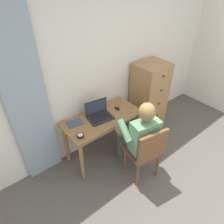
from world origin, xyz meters
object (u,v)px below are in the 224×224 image
at_px(chair, 146,151).
at_px(person_seated, 139,133).
at_px(desk_clock, 80,136).
at_px(dresser, 149,98).
at_px(laptop, 99,114).
at_px(notebook_pad, 75,123).
at_px(desk, 102,124).
at_px(computer_mouse, 117,108).

xyz_separation_m(chair, person_seated, (0.03, 0.18, 0.18)).
bearing_deg(chair, desk_clock, 139.32).
relative_size(dresser, laptop, 3.40).
height_order(person_seated, desk_clock, person_seated).
relative_size(chair, person_seated, 0.74).
distance_m(person_seated, desk_clock, 0.77).
bearing_deg(desk_clock, notebook_pad, 73.79).
height_order(dresser, person_seated, dresser).
bearing_deg(laptop, desk, -42.96).
relative_size(desk, dresser, 0.91).
distance_m(computer_mouse, desk_clock, 0.77).
height_order(dresser, computer_mouse, dresser).
height_order(dresser, notebook_pad, dresser).
distance_m(person_seated, computer_mouse, 0.55).
bearing_deg(chair, desk, 104.52).
distance_m(desk_clock, notebook_pad, 0.29).
height_order(dresser, chair, dresser).
relative_size(laptop, desk_clock, 4.08).
xyz_separation_m(chair, laptop, (-0.22, 0.74, 0.28)).
bearing_deg(notebook_pad, chair, -48.04).
bearing_deg(dresser, computer_mouse, -176.83).
distance_m(chair, computer_mouse, 0.77).
distance_m(desk, chair, 0.74).
height_order(dresser, desk_clock, dresser).
xyz_separation_m(person_seated, notebook_pad, (-0.59, 0.65, 0.05)).
distance_m(chair, person_seated, 0.26).
bearing_deg(person_seated, desk_clock, 151.11).
relative_size(chair, computer_mouse, 8.88).
distance_m(desk, person_seated, 0.57).
bearing_deg(laptop, desk_clock, -156.05).
distance_m(chair, desk_clock, 0.88).
bearing_deg(desk_clock, laptop, 23.95).
distance_m(dresser, notebook_pad, 1.42).
height_order(person_seated, laptop, person_seated).
height_order(desk, notebook_pad, notebook_pad).
xyz_separation_m(dresser, laptop, (-1.07, -0.03, 0.16)).
bearing_deg(laptop, person_seated, -66.33).
distance_m(dresser, computer_mouse, 0.76).
bearing_deg(laptop, dresser, 1.47).
bearing_deg(desk, person_seated, -68.07).
height_order(computer_mouse, desk_clock, computer_mouse).
xyz_separation_m(desk, desk_clock, (-0.46, -0.16, 0.14)).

